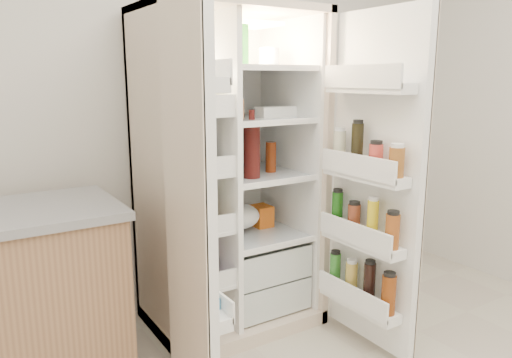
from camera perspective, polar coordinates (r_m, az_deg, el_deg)
wall_back at (r=3.03m, az=-7.86°, el=10.23°), size 4.00×0.02×2.70m
refrigerator at (r=2.84m, az=-3.37°, el=-2.18°), size 0.92×0.70×1.80m
freezer_door at (r=2.05m, az=-7.71°, el=-3.46°), size 0.15×0.40×1.72m
fridge_door at (r=2.55m, az=13.65°, el=-1.28°), size 0.17×0.58×1.72m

